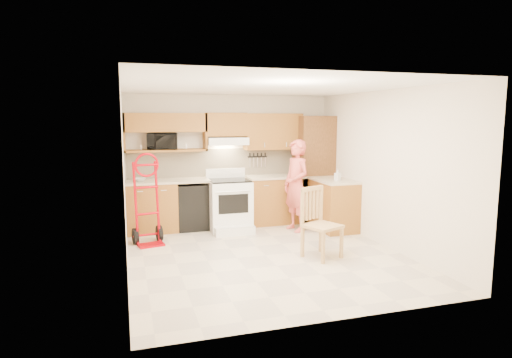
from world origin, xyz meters
name	(u,v)px	position (x,y,z in m)	size (l,w,h in m)	color
floor	(266,256)	(0.00, 0.00, -0.01)	(4.00, 4.50, 0.02)	beige
ceiling	(266,86)	(0.00, 0.00, 2.51)	(4.00, 4.50, 0.02)	white
wall_back	(230,160)	(0.00, 2.26, 1.25)	(4.00, 0.02, 2.50)	beige
wall_front	(338,201)	(0.00, -2.26, 1.25)	(4.00, 0.02, 2.50)	beige
wall_left	(124,179)	(-2.01, 0.00, 1.25)	(0.02, 4.50, 2.50)	beige
wall_right	(385,169)	(2.01, 0.00, 1.25)	(0.02, 4.50, 2.50)	beige
backsplash	(230,162)	(0.00, 2.23, 1.20)	(3.92, 0.03, 0.55)	beige
lower_cab_left	(152,207)	(-1.55, 1.95, 0.45)	(0.90, 0.60, 0.90)	#8F601C
dishwasher	(193,206)	(-0.80, 1.95, 0.42)	(0.60, 0.60, 0.85)	black
lower_cab_right	(275,200)	(0.83, 1.95, 0.45)	(1.14, 0.60, 0.90)	#8F601C
countertop_left	(168,181)	(-1.25, 1.95, 0.92)	(1.50, 0.63, 0.04)	#C4B796
countertop_right	(275,177)	(0.83, 1.95, 0.92)	(1.14, 0.63, 0.04)	#C4B796
cab_return_right	(333,205)	(1.70, 1.15, 0.45)	(0.60, 1.00, 0.90)	#8F601C
countertop_return	(334,180)	(1.70, 1.15, 0.92)	(0.63, 1.00, 0.04)	#C4B796
pantry_tall	(313,169)	(1.65, 1.95, 1.05)	(0.70, 0.60, 2.10)	brown
upper_cab_left	(165,123)	(-1.25, 2.08, 1.98)	(1.50, 0.33, 0.34)	#8F601C
upper_shelf_mw	(166,150)	(-1.25, 2.08, 1.47)	(1.50, 0.33, 0.04)	#8F601C
upper_cab_center	(226,125)	(-0.12, 2.08, 1.94)	(0.76, 0.33, 0.44)	#8F601C
upper_cab_right	(273,132)	(0.83, 2.08, 1.80)	(1.14, 0.33, 0.70)	#8F601C
range_hood	(227,141)	(-0.12, 2.02, 1.63)	(0.76, 0.46, 0.14)	white
knife_strip	(258,160)	(0.55, 2.21, 1.24)	(0.40, 0.05, 0.29)	black
microwave	(162,141)	(-1.31, 2.08, 1.64)	(0.54, 0.36, 0.30)	black
range	(230,201)	(-0.16, 1.61, 0.56)	(0.75, 0.99, 1.11)	white
person	(296,186)	(1.00, 1.25, 0.84)	(0.61, 0.40, 1.68)	#D9574D
hand_truck	(148,204)	(-1.65, 1.12, 0.68)	(0.53, 0.49, 1.36)	#AB020C
dining_chair	(322,223)	(0.77, -0.34, 0.52)	(0.47, 0.51, 1.05)	tan
soap_bottle	(338,175)	(1.70, 1.00, 1.04)	(0.09, 0.09, 0.20)	white
bowl	(140,180)	(-1.74, 1.95, 0.97)	(0.21, 0.21, 0.05)	white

